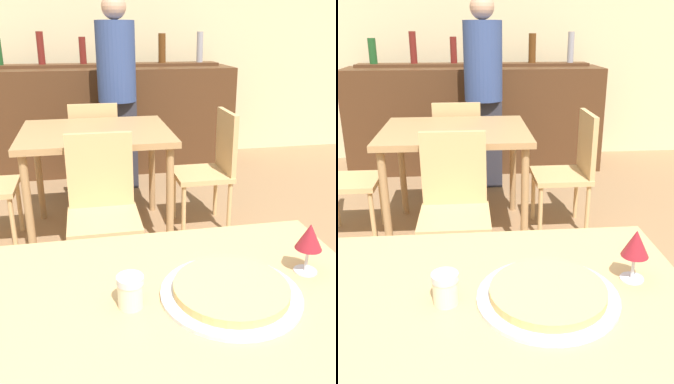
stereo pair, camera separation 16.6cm
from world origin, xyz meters
The scene contains 12 objects.
wall_back centered at (0.00, 4.00, 1.40)m, with size 8.00×0.05×2.80m.
dining_table_near centered at (0.00, 0.00, 0.65)m, with size 1.10×0.82×0.72m.
dining_table_far centered at (-0.17, 1.91, 0.69)m, with size 1.00×0.87×0.78m.
bar_counter centered at (0.00, 3.50, 0.53)m, with size 2.60×0.56×1.05m.
bar_back_shelf centered at (0.01, 3.64, 1.12)m, with size 2.39×0.24×0.34m.
chair_far_side_front centered at (-0.17, 1.31, 0.50)m, with size 0.40×0.40×0.87m.
chair_far_side_back centered at (-0.17, 2.51, 0.50)m, with size 0.40×0.40×0.87m.
chair_far_side_right centered at (0.66, 1.91, 0.50)m, with size 0.40×0.40×0.87m.
pizza_tray centered at (0.13, -0.02, 0.74)m, with size 0.39×0.39×0.04m.
cheese_shaker centered at (-0.15, -0.01, 0.77)m, with size 0.07×0.07×0.09m.
person_standing centered at (0.07, 2.92, 0.92)m, with size 0.34×0.34×1.69m.
wine_glass centered at (0.40, 0.06, 0.84)m, with size 0.08×0.08×0.16m.
Camera 1 is at (-0.23, -0.97, 1.42)m, focal length 40.00 mm.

